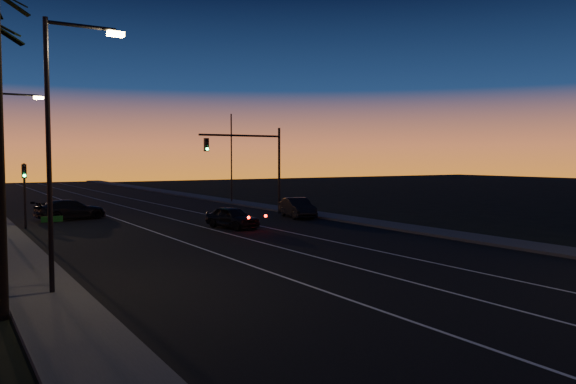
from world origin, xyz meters
TOP-DOWN VIEW (x-y plane):
  - road at (0.00, 30.00)m, footprint 20.00×170.00m
  - sidewalk_left at (-11.20, 30.00)m, footprint 2.40×170.00m
  - sidewalk_right at (11.20, 30.00)m, footprint 2.40×170.00m
  - lane_stripe_left at (-3.00, 30.00)m, footprint 0.12×160.00m
  - lane_stripe_mid at (0.50, 30.00)m, footprint 0.12×160.00m
  - lane_stripe_right at (4.00, 30.00)m, footprint 0.12×160.00m
  - streetlight_left_near at (-10.70, 20.00)m, footprint 2.55×0.26m
  - streetlight_left_far at (-10.69, 38.00)m, footprint 2.55×0.26m
  - street_sign at (-10.80, 21.00)m, footprint 0.70×0.06m
  - signal_mast at (7.14, 39.99)m, footprint 7.10×0.41m
  - signal_post at (-9.50, 39.98)m, footprint 0.28×0.37m
  - far_pole_right at (11.00, 52.00)m, footprint 0.14×0.14m
  - lead_car at (1.93, 33.21)m, footprint 2.59×4.83m
  - right_car at (9.00, 36.43)m, footprint 2.56×4.77m
  - cross_car at (-6.01, 43.93)m, footprint 5.48×3.27m

SIDE VIEW (x-z plane):
  - road at x=0.00m, z-range 0.00..0.01m
  - lane_stripe_left at x=-3.00m, z-range 0.01..0.02m
  - lane_stripe_mid at x=0.50m, z-range 0.01..0.02m
  - lane_stripe_right at x=4.00m, z-range 0.01..0.02m
  - sidewalk_left at x=-11.20m, z-range 0.00..0.16m
  - sidewalk_right at x=11.20m, z-range 0.00..0.16m
  - lead_car at x=1.93m, z-range 0.01..1.41m
  - cross_car at x=-6.01m, z-range 0.01..1.50m
  - right_car at x=9.00m, z-range 0.01..1.51m
  - street_sign at x=-10.80m, z-range 0.36..2.96m
  - signal_post at x=-9.50m, z-range 0.79..4.99m
  - far_pole_right at x=11.00m, z-range 0.00..9.00m
  - signal_mast at x=7.14m, z-range 1.28..8.28m
  - streetlight_left_far at x=-10.69m, z-range 0.81..9.31m
  - streetlight_left_near at x=-10.70m, z-range 0.82..9.82m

